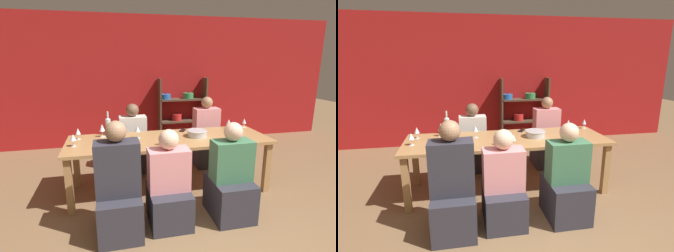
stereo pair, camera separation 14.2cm
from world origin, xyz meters
The scene contains 19 objects.
wall_back_red centered at (0.00, 3.83, 1.35)m, with size 8.80×0.06×2.70m.
shelf_unit centered at (0.84, 3.63, 0.60)m, with size 1.05×0.30×1.43m.
dining_table centered at (0.07, 1.55, 0.68)m, with size 2.75×0.90×0.76m.
mixing_bowl centered at (0.47, 1.55, 0.80)m, with size 0.28×0.28×0.09m.
wine_bottle_green centered at (-0.75, 1.92, 0.89)m, with size 0.08×0.08×0.34m.
wine_glass_white_a centered at (-0.36, 1.66, 0.87)m, with size 0.07×0.07×0.16m.
wine_glass_white_b centered at (1.35, 1.86, 0.85)m, with size 0.07×0.07×0.15m.
wine_glass_red_a centered at (-0.09, 1.28, 0.87)m, with size 0.06×0.06×0.16m.
wine_glass_red_b centered at (0.07, 1.20, 0.86)m, with size 0.07×0.07×0.16m.
wine_glass_red_c centered at (-0.83, 1.82, 0.88)m, with size 0.08×0.08×0.18m.
wine_glass_red_d centered at (-1.15, 1.77, 0.86)m, with size 0.07×0.07×0.16m.
wine_glass_red_e centered at (-1.18, 1.47, 0.87)m, with size 0.08×0.08×0.16m.
wine_glass_white_c centered at (1.09, 1.86, 0.86)m, with size 0.07×0.07×0.15m.
cell_phone centered at (0.35, 1.89, 0.76)m, with size 0.14×0.16×0.01m.
person_near_a centered at (0.60, 0.75, 0.41)m, with size 0.45×0.56×1.14m.
person_far_a centered at (0.89, 2.31, 0.43)m, with size 0.43×0.53×1.20m.
person_near_b centered at (-0.12, 0.78, 0.39)m, with size 0.45×0.56×1.09m.
person_far_b centered at (-0.36, 2.37, 0.40)m, with size 0.44×0.55×1.12m.
person_near_c centered at (-0.67, 0.70, 0.44)m, with size 0.45×0.56×1.23m.
Camera 1 is at (-0.72, -1.81, 1.80)m, focal length 28.00 mm.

